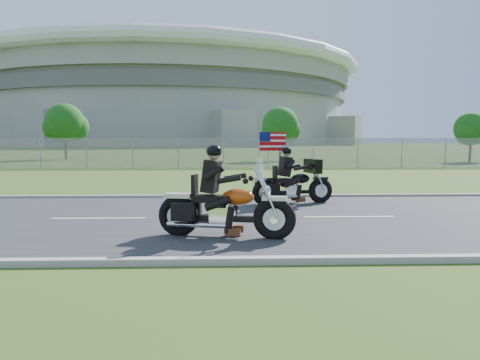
{
  "coord_description": "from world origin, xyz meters",
  "views": [
    {
      "loc": [
        0.95,
        -11.08,
        1.92
      ],
      "look_at": [
        1.36,
        0.0,
        0.95
      ],
      "focal_mm": 35.0,
      "sensor_mm": 36.0,
      "label": 1
    }
  ],
  "objects": [
    {
      "name": "ground",
      "position": [
        0.0,
        0.0,
        0.0
      ],
      "size": [
        420.0,
        420.0,
        0.0
      ],
      "primitive_type": "plane",
      "color": "#344C17",
      "rests_on": "ground"
    },
    {
      "name": "road",
      "position": [
        0.0,
        0.0,
        0.02
      ],
      "size": [
        120.0,
        8.0,
        0.04
      ],
      "primitive_type": "cube",
      "color": "#28282B",
      "rests_on": "ground"
    },
    {
      "name": "curb_north",
      "position": [
        0.0,
        4.05,
        0.05
      ],
      "size": [
        120.0,
        0.18,
        0.12
      ],
      "primitive_type": "cube",
      "color": "#9E9B93",
      "rests_on": "ground"
    },
    {
      "name": "curb_south",
      "position": [
        0.0,
        -4.05,
        0.05
      ],
      "size": [
        120.0,
        0.18,
        0.12
      ],
      "primitive_type": "cube",
      "color": "#9E9B93",
      "rests_on": "ground"
    },
    {
      "name": "fence",
      "position": [
        -5.0,
        20.0,
        1.0
      ],
      "size": [
        60.0,
        0.03,
        2.0
      ],
      "primitive_type": "cube",
      "color": "gray",
      "rests_on": "ground"
    },
    {
      "name": "stadium",
      "position": [
        -20.0,
        170.0,
        15.58
      ],
      "size": [
        140.4,
        140.4,
        29.2
      ],
      "color": "#A3A099",
      "rests_on": "ground"
    },
    {
      "name": "tree_fence_near",
      "position": [
        6.04,
        30.04,
        2.97
      ],
      "size": [
        3.52,
        3.28,
        4.75
      ],
      "color": "#382316",
      "rests_on": "ground"
    },
    {
      "name": "tree_fence_mid",
      "position": [
        -13.95,
        34.04,
        3.3
      ],
      "size": [
        3.96,
        3.69,
        5.3
      ],
      "color": "#382316",
      "rests_on": "ground"
    },
    {
      "name": "tree_fence_far",
      "position": [
        22.04,
        28.03,
        2.64
      ],
      "size": [
        3.08,
        2.87,
        4.2
      ],
      "color": "#382316",
      "rests_on": "ground"
    },
    {
      "name": "motorcycle_lead",
      "position": [
        0.96,
        -2.18,
        0.57
      ],
      "size": [
        2.69,
        1.05,
        1.83
      ],
      "rotation": [
        0.0,
        0.0,
        -0.22
      ],
      "color": "black",
      "rests_on": "ground"
    },
    {
      "name": "motorcycle_follow",
      "position": [
        2.99,
        2.42,
        0.58
      ],
      "size": [
        2.49,
        1.12,
        2.11
      ],
      "rotation": [
        0.0,
        0.0,
        0.26
      ],
      "color": "black",
      "rests_on": "ground"
    }
  ]
}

